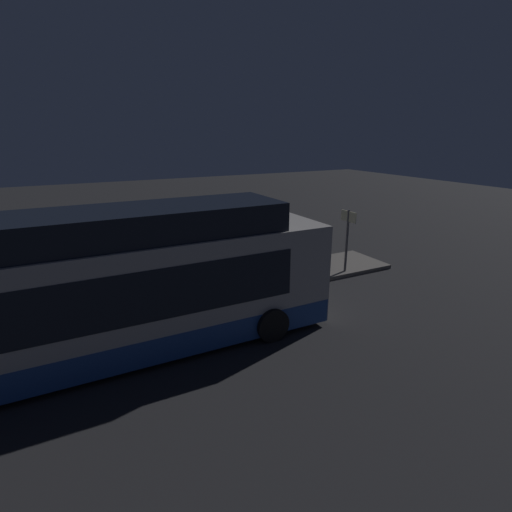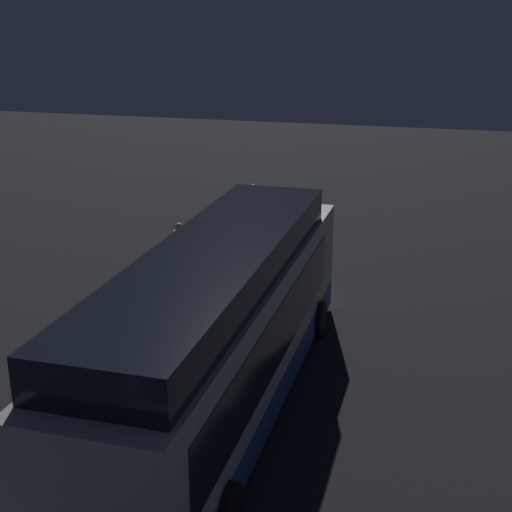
% 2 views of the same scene
% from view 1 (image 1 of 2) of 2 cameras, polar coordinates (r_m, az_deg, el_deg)
% --- Properties ---
extents(ground, '(80.00, 80.00, 0.00)m').
position_cam_1_polar(ground, '(11.95, -11.15, -11.33)').
color(ground, '#232326').
extents(platform, '(20.00, 2.49, 0.16)m').
position_cam_1_polar(platform, '(14.41, -14.49, -6.05)').
color(platform, '#605B56').
rests_on(platform, ground).
extents(bus_lead, '(12.38, 2.77, 3.87)m').
position_cam_1_polar(bus_lead, '(10.75, -21.33, -5.20)').
color(bus_lead, '#B2ADA8').
rests_on(bus_lead, ground).
extents(passenger_boarding, '(0.58, 0.68, 1.61)m').
position_cam_1_polar(passenger_boarding, '(14.57, -18.66, -2.23)').
color(passenger_boarding, gray).
rests_on(passenger_boarding, platform).
extents(passenger_waiting, '(0.62, 0.62, 1.76)m').
position_cam_1_polar(passenger_waiting, '(16.60, 2.37, 1.39)').
color(passenger_waiting, silver).
rests_on(passenger_waiting, platform).
extents(passenger_with_bags, '(0.60, 0.54, 1.83)m').
position_cam_1_polar(passenger_with_bags, '(13.68, -13.21, -2.33)').
color(passenger_with_bags, '#6B604C').
rests_on(passenger_with_bags, platform).
extents(suitcase, '(0.36, 0.26, 0.81)m').
position_cam_1_polar(suitcase, '(13.43, -13.91, -6.07)').
color(suitcase, beige).
rests_on(suitcase, platform).
extents(sign_post, '(0.10, 0.87, 2.55)m').
position_cam_1_polar(sign_post, '(16.44, 12.94, 3.32)').
color(sign_post, '#4C4C51').
rests_on(sign_post, platform).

